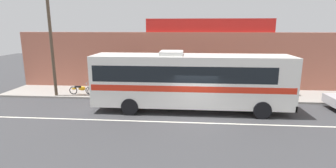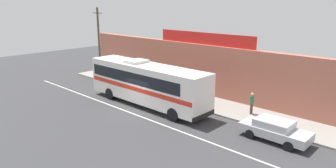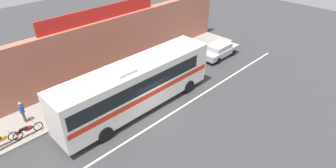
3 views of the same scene
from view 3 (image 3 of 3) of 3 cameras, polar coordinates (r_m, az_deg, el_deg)
name	(u,v)px [view 3 (image 3 of 3)]	position (r m, az deg, el deg)	size (l,w,h in m)	color
ground_plane	(155,114)	(19.71, -2.79, -6.23)	(70.00, 70.00, 0.00)	#3A3A3D
sidewalk_slab	(111,86)	(23.12, -11.58, -0.37)	(30.00, 3.60, 0.14)	gray
storefront_facade	(93,52)	(23.69, -15.18, 6.38)	(30.00, 0.70, 4.80)	#B26651
storefront_billboard	(101,14)	(23.20, -13.68, 13.92)	(10.51, 0.12, 1.10)	red
road_center_stripe	(162,119)	(19.25, -1.16, -7.26)	(30.00, 0.14, 0.01)	silver
intercity_bus	(136,84)	(19.23, -6.61, 0.00)	(12.20, 2.66, 3.78)	white
parked_car	(219,50)	(27.67, 10.46, 6.92)	(4.34, 1.89, 1.37)	#B7BABF
motorcycle_orange	(1,140)	(19.61, -31.17, -9.85)	(1.91, 0.56, 0.94)	black
motorcycle_red	(27,130)	(19.63, -26.98, -8.41)	(1.87, 0.56, 0.94)	black
pedestrian_far_right	(174,47)	(26.88, 1.27, 7.65)	(0.30, 0.48, 1.72)	brown
pedestrian_far_left	(22,111)	(20.66, -27.86, -4.87)	(0.30, 0.48, 1.58)	brown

